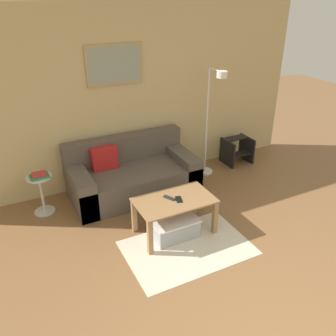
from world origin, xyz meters
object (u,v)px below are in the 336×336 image
Objects in this scene: couch at (132,175)px; storage_bin at (173,226)px; coffee_table at (174,206)px; floor_lamp at (212,119)px; side_table at (41,191)px; book_stack at (39,175)px; cell_phone at (179,199)px; remote_control at (169,198)px; step_stool at (237,150)px.

storage_bin is at bearing -87.08° from couch.
storage_bin is (-0.04, -0.04, -0.25)m from coffee_table.
floor_lamp is 3.14× the size of side_table.
book_stack is (-1.24, 0.02, 0.29)m from couch.
storage_bin is at bearing -149.27° from cell_phone.
cell_phone is at bearing 13.53° from storage_bin.
storage_bin is at bearing -42.51° from book_stack.
book_stack is 1.58× the size of remote_control.
step_stool is at bearing 2.07° from book_stack.
book_stack is at bearing 112.60° from remote_control.
side_table is 2.25× the size of book_stack.
side_table is at bearing 177.74° from floor_lamp.
floor_lamp is 1.66m from remote_control.
remote_control is (1.29, -1.10, -0.09)m from book_stack.
book_stack is at bearing -65.67° from side_table.
coffee_table is 0.12m from remote_control.
side_table reaches higher than remote_control.
couch reaches higher than side_table.
remote_control is 2.27m from step_stool.
floor_lamp reaches higher than book_stack.
remote_control is (1.30, -1.12, 0.15)m from side_table.
book_stack is at bearing 179.11° from couch.
book_stack reaches higher than cell_phone.
remote_control is 0.34× the size of step_stool.
cell_phone is 2.24m from step_stool.
couch is 1.96m from step_stool.
floor_lamp reaches higher than remote_control.
cell_phone reaches higher than storage_bin.
book_stack is at bearing -177.93° from step_stool.
step_stool is (1.90, 1.21, -0.24)m from remote_control.
remote_control is at bearing -87.18° from couch.
couch reaches higher than coffee_table.
book_stack is (-1.30, 1.19, 0.43)m from storage_bin.
coffee_table reaches higher than storage_bin.
storage_bin is 0.33× the size of floor_lamp.
floor_lamp is 11.96× the size of cell_phone.
couch is at bearing -1.82° from side_table.
cell_phone is at bearing -26.30° from coffee_table.
floor_lamp is 3.83× the size of step_stool.
couch is 1.27m from book_stack.
couch is 11.81× the size of remote_control.
couch is 1.45m from floor_lamp.
couch is at bearing 94.95° from coffee_table.
coffee_table is 3.92× the size of book_stack.
step_stool is at bearing 1.70° from side_table.
remote_control is (-0.04, 0.05, 0.10)m from coffee_table.
coffee_table is 1.69m from floor_lamp.
floor_lamp is at bearing -2.26° from side_table.
coffee_table is 0.55× the size of floor_lamp.
couch is 4.05× the size of step_stool.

